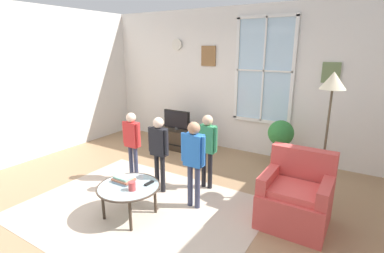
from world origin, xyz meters
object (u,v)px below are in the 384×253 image
at_px(television, 177,120).
at_px(coffee_table, 129,188).
at_px(book_stack, 124,179).
at_px(person_blue_shirt, 194,155).
at_px(potted_plant_by_window, 280,139).
at_px(remote_near_books, 149,183).
at_px(person_red_shirt, 132,138).
at_px(tv_stand, 177,139).
at_px(armchair, 296,197).
at_px(floor_lamp, 332,94).
at_px(cup, 132,186).
at_px(person_black_shirt, 159,146).
at_px(person_green_shirt, 207,143).

relative_size(television, coffee_table, 0.77).
bearing_deg(book_stack, person_blue_shirt, 38.87).
height_order(person_blue_shirt, potted_plant_by_window, person_blue_shirt).
bearing_deg(remote_near_books, person_red_shirt, 143.40).
height_order(tv_stand, person_blue_shirt, person_blue_shirt).
height_order(armchair, person_red_shirt, person_red_shirt).
bearing_deg(coffee_table, floor_lamp, 41.04).
distance_m(tv_stand, cup, 2.69).
height_order(tv_stand, television, television).
xyz_separation_m(remote_near_books, person_red_shirt, (-0.88, 0.65, 0.26)).
bearing_deg(person_blue_shirt, person_black_shirt, 170.14).
relative_size(tv_stand, person_green_shirt, 0.95).
xyz_separation_m(tv_stand, person_green_shirt, (1.39, -1.22, 0.50)).
xyz_separation_m(remote_near_books, floor_lamp, (1.77, 1.52, 1.05)).
relative_size(armchair, remote_near_books, 6.21).
relative_size(tv_stand, book_stack, 4.03).
relative_size(television, person_red_shirt, 0.55).
bearing_deg(potted_plant_by_window, book_stack, -117.54).
bearing_deg(person_blue_shirt, person_green_shirt, 102.04).
distance_m(remote_near_books, person_black_shirt, 0.67).
bearing_deg(person_red_shirt, coffee_table, -49.78).
bearing_deg(potted_plant_by_window, tv_stand, -177.21).
relative_size(book_stack, cup, 2.51).
height_order(coffee_table, person_red_shirt, person_red_shirt).
bearing_deg(person_black_shirt, person_red_shirt, 170.49).
bearing_deg(remote_near_books, armchair, 26.14).
height_order(person_green_shirt, person_red_shirt, person_green_shirt).
relative_size(person_blue_shirt, person_green_shirt, 1.04).
distance_m(remote_near_books, person_green_shirt, 1.08).
bearing_deg(person_red_shirt, potted_plant_by_window, 42.31).
distance_m(television, book_stack, 2.49).
distance_m(television, remote_near_books, 2.50).
height_order(television, person_red_shirt, person_red_shirt).
relative_size(cup, potted_plant_by_window, 0.12).
xyz_separation_m(remote_near_books, person_blue_shirt, (0.38, 0.44, 0.31)).
height_order(book_stack, remote_near_books, book_stack).
bearing_deg(person_green_shirt, armchair, -9.70).
xyz_separation_m(coffee_table, book_stack, (-0.13, 0.05, 0.06)).
height_order(coffee_table, remote_near_books, remote_near_books).
relative_size(tv_stand, television, 1.79).
xyz_separation_m(armchair, person_red_shirt, (-2.47, -0.13, 0.36)).
xyz_separation_m(book_stack, potted_plant_by_window, (1.28, 2.46, 0.09)).
distance_m(coffee_table, book_stack, 0.15).
bearing_deg(remote_near_books, person_green_shirt, 75.61).
bearing_deg(television, armchair, -27.90).
relative_size(armchair, book_stack, 3.27).
bearing_deg(tv_stand, floor_lamp, -13.79).
xyz_separation_m(person_black_shirt, person_green_shirt, (0.53, 0.46, 0.00)).
bearing_deg(floor_lamp, person_blue_shirt, -141.92).
bearing_deg(floor_lamp, television, 166.26).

